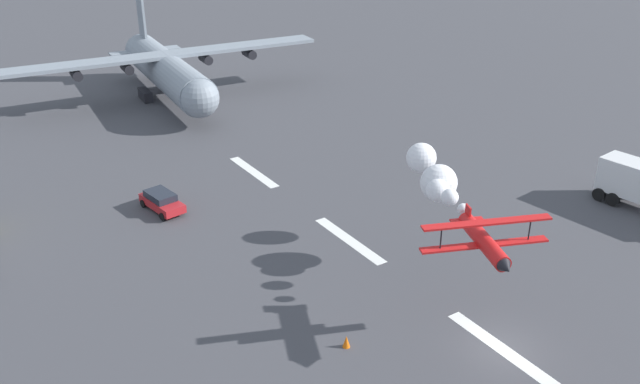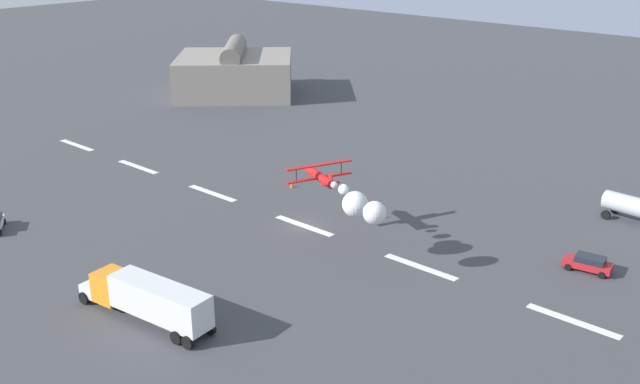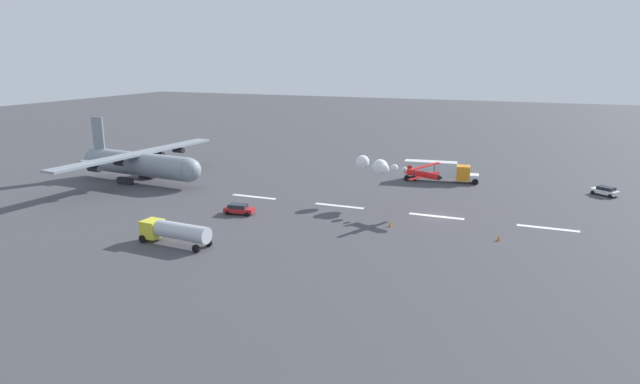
% 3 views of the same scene
% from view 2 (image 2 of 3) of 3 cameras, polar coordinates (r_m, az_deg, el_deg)
% --- Properties ---
extents(ground_plane, '(440.00, 440.00, 0.00)m').
position_cam_2_polar(ground_plane, '(79.14, -1.25, -2.64)').
color(ground_plane, '#424247').
rests_on(ground_plane, ground).
extents(runway_stripe_0, '(8.00, 0.90, 0.01)m').
position_cam_2_polar(runway_stripe_0, '(113.04, -18.42, 3.48)').
color(runway_stripe_0, white).
rests_on(runway_stripe_0, ground).
extents(runway_stripe_1, '(8.00, 0.90, 0.01)m').
position_cam_2_polar(runway_stripe_1, '(100.76, -13.99, 1.91)').
color(runway_stripe_1, white).
rests_on(runway_stripe_1, ground).
extents(runway_stripe_2, '(8.00, 0.90, 0.01)m').
position_cam_2_polar(runway_stripe_2, '(89.33, -8.39, -0.09)').
color(runway_stripe_2, white).
rests_on(runway_stripe_2, ground).
extents(runway_stripe_3, '(8.00, 0.90, 0.01)m').
position_cam_2_polar(runway_stripe_3, '(79.14, -1.25, -2.64)').
color(runway_stripe_3, white).
rests_on(runway_stripe_3, ground).
extents(runway_stripe_4, '(8.00, 0.90, 0.01)m').
position_cam_2_polar(runway_stripe_4, '(70.72, 7.83, -5.80)').
color(runway_stripe_4, white).
rests_on(runway_stripe_4, ground).
extents(runway_stripe_5, '(8.00, 0.90, 0.01)m').
position_cam_2_polar(runway_stripe_5, '(64.76, 19.09, -9.47)').
color(runway_stripe_5, white).
rests_on(runway_stripe_5, ground).
extents(stunt_biplane_red, '(14.93, 9.33, 2.70)m').
position_cam_2_polar(stunt_biplane_red, '(69.39, 2.57, -0.62)').
color(stunt_biplane_red, red).
extents(semi_truck_orange, '(13.72, 4.36, 3.70)m').
position_cam_2_polar(semi_truck_orange, '(61.96, -13.28, -8.02)').
color(semi_truck_orange, silver).
rests_on(semi_truck_orange, ground).
extents(airport_staff_sedan, '(4.62, 2.56, 1.52)m').
position_cam_2_polar(airport_staff_sedan, '(73.48, 20.18, -5.21)').
color(airport_staff_sedan, '#B21E23').
rests_on(airport_staff_sedan, ground).
extents(hangar_building, '(28.28, 28.20, 9.94)m').
position_cam_2_polar(hangar_building, '(139.42, -6.65, 9.17)').
color(hangar_building, gray).
rests_on(hangar_building, ground).
extents(traffic_cone_near, '(0.44, 0.44, 0.75)m').
position_cam_2_polar(traffic_cone_near, '(90.20, -2.21, 0.58)').
color(traffic_cone_near, orange).
rests_on(traffic_cone_near, ground).
extents(traffic_cone_far, '(0.44, 0.44, 0.75)m').
position_cam_2_polar(traffic_cone_far, '(81.30, 4.86, -1.78)').
color(traffic_cone_far, orange).
rests_on(traffic_cone_far, ground).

